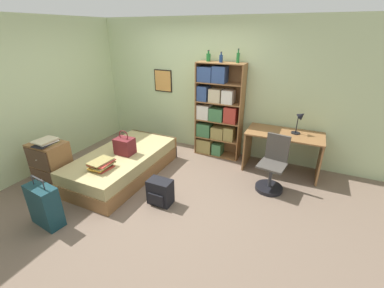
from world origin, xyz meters
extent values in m
plane|color=#756051|center=(0.00, 0.00, 0.00)|extent=(14.00, 14.00, 0.00)
cube|color=beige|center=(0.00, 1.70, 1.30)|extent=(10.00, 0.06, 2.60)
cube|color=black|center=(-0.82, 1.66, 1.37)|extent=(0.41, 0.02, 0.46)
cube|color=#DB994C|center=(-0.82, 1.65, 1.37)|extent=(0.37, 0.01, 0.42)
cube|color=beige|center=(-2.21, 0.00, 1.30)|extent=(0.06, 10.00, 2.60)
cube|color=olive|center=(-0.70, 0.00, 0.12)|extent=(1.05, 2.02, 0.23)
cube|color=tan|center=(-0.70, 0.00, 0.33)|extent=(1.02, 1.99, 0.20)
cube|color=olive|center=(-0.70, 0.99, 0.21)|extent=(1.05, 0.04, 0.43)
cube|color=maroon|center=(-0.63, 0.02, 0.57)|extent=(0.31, 0.23, 0.28)
torus|color=maroon|center=(-0.63, 0.02, 0.76)|extent=(0.18, 0.02, 0.18)
cube|color=#B2382D|center=(-0.63, -0.55, 0.44)|extent=(0.29, 0.29, 0.02)
cube|color=#427A4C|center=(-0.64, -0.54, 0.46)|extent=(0.24, 0.31, 0.02)
cube|color=gold|center=(-0.64, -0.56, 0.47)|extent=(0.26, 0.34, 0.02)
cube|color=silver|center=(-0.63, -0.54, 0.49)|extent=(0.29, 0.34, 0.01)
cube|color=#99894C|center=(-0.63, -0.55, 0.50)|extent=(0.31, 0.37, 0.01)
cube|color=#427A4C|center=(-0.64, -0.54, 0.52)|extent=(0.31, 0.29, 0.02)
cube|color=#B2382D|center=(-0.62, -0.55, 0.53)|extent=(0.32, 0.35, 0.01)
cube|color=silver|center=(-0.63, -0.54, 0.55)|extent=(0.26, 0.33, 0.01)
cube|color=#99894C|center=(-0.63, -0.56, 0.56)|extent=(0.26, 0.36, 0.02)
cube|color=#143842|center=(-0.80, -1.43, 0.29)|extent=(0.47, 0.27, 0.57)
cylinder|color=#2D2D33|center=(-0.92, -1.42, 0.63)|extent=(0.01, 0.01, 0.12)
cylinder|color=#2D2D33|center=(-0.68, -1.45, 0.63)|extent=(0.01, 0.01, 0.12)
cube|color=#2D2D33|center=(-0.80, -1.43, 0.69)|extent=(0.27, 0.05, 0.02)
cube|color=olive|center=(-1.56, -0.71, 0.37)|extent=(0.54, 0.41, 0.74)
cube|color=#513828|center=(-1.56, -0.92, 0.19)|extent=(0.50, 0.01, 0.33)
sphere|color=#B2A893|center=(-1.56, -0.93, 0.19)|extent=(0.02, 0.02, 0.02)
cube|color=#513828|center=(-1.56, -0.92, 0.54)|extent=(0.50, 0.01, 0.33)
sphere|color=#B2A893|center=(-1.56, -0.93, 0.54)|extent=(0.02, 0.02, 0.02)
cube|color=#99894C|center=(-1.50, -0.75, 0.74)|extent=(0.25, 0.31, 0.01)
cube|color=#99894C|center=(-1.49, -0.75, 0.75)|extent=(0.23, 0.32, 0.01)
cube|color=#232328|center=(-1.50, -0.77, 0.76)|extent=(0.26, 0.37, 0.02)
cube|color=silver|center=(-1.50, -0.74, 0.78)|extent=(0.26, 0.30, 0.02)
cube|color=beige|center=(-1.51, -0.74, 0.80)|extent=(0.25, 0.31, 0.02)
cube|color=beige|center=(-1.50, -0.76, 0.82)|extent=(0.26, 0.32, 0.01)
cube|color=olive|center=(0.08, 1.49, 0.91)|extent=(0.02, 0.33, 1.83)
cube|color=olive|center=(0.96, 1.49, 0.91)|extent=(0.02, 0.33, 1.83)
cube|color=olive|center=(0.52, 1.65, 0.91)|extent=(0.90, 0.01, 1.83)
cube|color=olive|center=(0.52, 1.49, 0.01)|extent=(0.86, 0.33, 0.02)
cube|color=olive|center=(0.52, 1.49, 0.37)|extent=(0.86, 0.33, 0.02)
cube|color=olive|center=(0.52, 1.49, 0.73)|extent=(0.86, 0.33, 0.02)
cube|color=olive|center=(0.52, 1.49, 1.10)|extent=(0.86, 0.33, 0.02)
cube|color=olive|center=(0.52, 1.49, 1.46)|extent=(0.86, 0.33, 0.02)
cube|color=olive|center=(0.52, 1.49, 1.82)|extent=(0.86, 0.33, 0.02)
cube|color=#99894C|center=(0.25, 1.47, 0.16)|extent=(0.31, 0.25, 0.29)
cube|color=#427A4C|center=(0.53, 1.47, 0.14)|extent=(0.19, 0.25, 0.24)
cube|color=#427A4C|center=(0.24, 1.47, 0.51)|extent=(0.28, 0.25, 0.27)
cube|color=#99894C|center=(0.53, 1.47, 0.49)|extent=(0.25, 0.25, 0.23)
cube|color=#99894C|center=(0.76, 1.47, 0.51)|extent=(0.19, 0.25, 0.26)
cube|color=silver|center=(0.22, 1.47, 0.88)|extent=(0.24, 0.25, 0.28)
cube|color=#427A4C|center=(0.48, 1.47, 0.86)|extent=(0.27, 0.25, 0.25)
cube|color=#B2382D|center=(0.76, 1.47, 0.89)|extent=(0.23, 0.25, 0.30)
cube|color=#334C84|center=(0.20, 1.47, 1.25)|extent=(0.20, 0.25, 0.28)
cube|color=beige|center=(0.45, 1.47, 1.23)|extent=(0.23, 0.25, 0.25)
cube|color=silver|center=(0.69, 1.47, 1.23)|extent=(0.21, 0.25, 0.25)
cube|color=#334C84|center=(0.24, 1.47, 1.61)|extent=(0.28, 0.25, 0.27)
cube|color=#334C84|center=(0.51, 1.47, 1.62)|extent=(0.25, 0.25, 0.30)
cylinder|color=#1E6B2D|center=(0.26, 1.52, 1.90)|extent=(0.08, 0.08, 0.14)
cylinder|color=#1E6B2D|center=(0.26, 1.52, 1.99)|extent=(0.03, 0.03, 0.04)
cylinder|color=#232328|center=(0.26, 1.52, 2.02)|extent=(0.03, 0.03, 0.02)
cylinder|color=navy|center=(0.52, 1.46, 1.89)|extent=(0.06, 0.06, 0.13)
cylinder|color=navy|center=(0.52, 1.46, 1.98)|extent=(0.03, 0.03, 0.04)
cylinder|color=#232328|center=(0.52, 1.46, 2.00)|extent=(0.03, 0.03, 0.01)
cylinder|color=#1E6B2D|center=(0.81, 1.53, 1.91)|extent=(0.06, 0.06, 0.17)
cylinder|color=#1E6B2D|center=(0.81, 1.53, 2.02)|extent=(0.02, 0.02, 0.05)
cylinder|color=#232328|center=(0.81, 1.53, 2.06)|extent=(0.03, 0.03, 0.02)
cube|color=olive|center=(1.78, 1.33, 0.72)|extent=(1.28, 0.64, 0.02)
cube|color=olive|center=(1.16, 1.33, 0.35)|extent=(0.03, 0.60, 0.71)
cube|color=olive|center=(2.40, 1.33, 0.35)|extent=(0.03, 0.60, 0.71)
cylinder|color=black|center=(1.94, 1.39, 0.74)|extent=(0.15, 0.15, 0.02)
cylinder|color=black|center=(1.94, 1.39, 0.89)|extent=(0.02, 0.02, 0.29)
cone|color=black|center=(1.99, 1.39, 1.06)|extent=(0.16, 0.13, 0.16)
cylinder|color=black|center=(1.71, 0.61, 0.03)|extent=(0.43, 0.43, 0.06)
cylinder|color=#333338|center=(1.71, 0.61, 0.22)|extent=(0.05, 0.05, 0.43)
cube|color=#47423D|center=(1.71, 0.61, 0.45)|extent=(0.45, 0.45, 0.03)
cube|color=#47423D|center=(1.74, 0.79, 0.68)|extent=(0.35, 0.09, 0.44)
cube|color=black|center=(0.31, -0.42, 0.19)|extent=(0.35, 0.23, 0.38)
cube|color=black|center=(0.31, -0.54, 0.13)|extent=(0.25, 0.03, 0.17)
cylinder|color=#99C1B2|center=(1.69, 1.27, 0.11)|extent=(0.21, 0.21, 0.23)
camera|label=1|loc=(2.06, -3.07, 2.36)|focal=24.00mm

